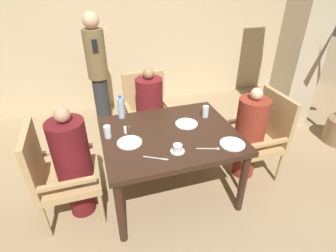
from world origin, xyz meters
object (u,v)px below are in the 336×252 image
(diner_in_far_chair, at_px, (150,111))
(chair_right_side, at_px, (261,134))
(chair_far_side, at_px, (147,110))
(diner_in_right_chair, at_px, (249,133))
(teacup_with_saucer, at_px, (178,149))
(water_bottle, at_px, (121,108))
(plate_main_left, at_px, (186,124))
(plate_dessert_center, at_px, (130,142))
(glass_tall_mid, at_px, (205,111))
(plate_main_right, at_px, (232,144))
(chair_left_side, at_px, (57,172))
(standing_host, at_px, (98,70))
(glass_tall_near, at_px, (107,132))
(diner_in_left_chair, at_px, (73,163))

(diner_in_far_chair, xyz_separation_m, chair_right_side, (1.06, -0.79, -0.06))
(chair_far_side, bearing_deg, diner_in_right_chair, -46.11)
(diner_in_right_chair, bearing_deg, chair_far_side, 133.89)
(teacup_with_saucer, bearing_deg, water_bottle, 115.64)
(chair_far_side, distance_m, chair_right_side, 1.42)
(chair_right_side, height_order, plate_main_left, chair_right_side)
(plate_dessert_center, bearing_deg, plate_main_left, 14.44)
(diner_in_far_chair, xyz_separation_m, glass_tall_mid, (0.46, -0.59, 0.22))
(plate_main_left, xyz_separation_m, plate_main_right, (0.26, -0.46, 0.00))
(plate_main_right, height_order, teacup_with_saucer, teacup_with_saucer)
(chair_left_side, bearing_deg, diner_in_far_chair, 36.85)
(chair_right_side, xyz_separation_m, water_bottle, (-1.45, 0.45, 0.33))
(plate_main_left, bearing_deg, plate_main_right, -60.17)
(glass_tall_mid, bearing_deg, chair_right_side, -18.58)
(teacup_with_saucer, distance_m, water_bottle, 0.84)
(water_bottle, bearing_deg, diner_in_far_chair, 41.41)
(chair_right_side, relative_size, standing_host, 0.59)
(water_bottle, height_order, glass_tall_mid, water_bottle)
(chair_left_side, height_order, plate_main_right, chair_left_side)
(diner_in_right_chair, height_order, plate_main_left, diner_in_right_chair)
(plate_dessert_center, height_order, glass_tall_near, glass_tall_near)
(standing_host, bearing_deg, plate_main_left, -64.11)
(glass_tall_mid, bearing_deg, diner_in_right_chair, -24.21)
(chair_left_side, xyz_separation_m, plate_dessert_center, (0.66, -0.05, 0.22))
(chair_far_side, height_order, chair_right_side, same)
(diner_in_right_chair, height_order, water_bottle, diner_in_right_chair)
(diner_in_far_chair, distance_m, teacup_with_saucer, 1.11)
(plate_main_right, relative_size, teacup_with_saucer, 1.83)
(standing_host, height_order, glass_tall_near, standing_host)
(diner_in_left_chair, height_order, chair_right_side, diner_in_left_chair)
(chair_left_side, bearing_deg, plate_main_right, -12.86)
(diner_in_far_chair, relative_size, chair_right_side, 1.16)
(chair_far_side, xyz_separation_m, water_bottle, (-0.39, -0.49, 0.33))
(diner_in_far_chair, bearing_deg, plate_main_left, -72.64)
(glass_tall_mid, bearing_deg, chair_far_side, 121.86)
(plate_dessert_center, bearing_deg, chair_far_side, 68.21)
(glass_tall_mid, bearing_deg, plate_main_left, -159.62)
(diner_in_left_chair, xyz_separation_m, plate_main_right, (1.39, -0.35, 0.15))
(glass_tall_near, bearing_deg, plate_dessert_center, -41.59)
(diner_in_far_chair, relative_size, teacup_with_saucer, 9.07)
(chair_right_side, xyz_separation_m, teacup_with_saucer, (-1.08, -0.30, 0.24))
(diner_in_far_chair, xyz_separation_m, teacup_with_saucer, (-0.03, -1.09, 0.19))
(chair_far_side, distance_m, glass_tall_near, 1.05)
(chair_far_side, distance_m, plate_main_right, 1.40)
(teacup_with_saucer, bearing_deg, plate_main_left, 59.61)
(diner_in_left_chair, distance_m, chair_far_side, 1.31)
(water_bottle, height_order, glass_tall_near, water_bottle)
(water_bottle, bearing_deg, chair_right_side, -17.36)
(standing_host, height_order, plate_main_left, standing_host)
(plate_dessert_center, xyz_separation_m, glass_tall_near, (-0.17, 0.15, 0.05))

